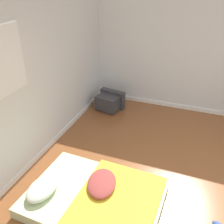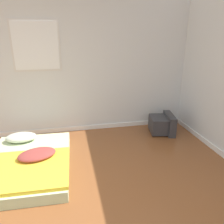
{
  "view_description": "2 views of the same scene",
  "coord_description": "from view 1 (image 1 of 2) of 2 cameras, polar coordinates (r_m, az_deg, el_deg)",
  "views": [
    {
      "loc": [
        -2.25,
        0.5,
        2.68
      ],
      "look_at": [
        1.24,
        1.83,
        0.59
      ],
      "focal_mm": 40.0,
      "sensor_mm": 36.0,
      "label": 1
    },
    {
      "loc": [
        0.48,
        -1.53,
        1.93
      ],
      "look_at": [
        1.22,
        2.01,
        0.64
      ],
      "focal_mm": 35.0,
      "sensor_mm": 36.0,
      "label": 2
    }
  ],
  "objects": [
    {
      "name": "mattress_bed",
      "position": [
        3.45,
        -3.97,
        -19.01
      ],
      "size": [
        1.29,
        1.76,
        0.3
      ],
      "color": "beige",
      "rests_on": "ground_plane"
    },
    {
      "name": "wall_back",
      "position": [
        3.52,
        -22.86,
        3.53
      ],
      "size": [
        8.29,
        0.08,
        2.6
      ],
      "color": "silver",
      "rests_on": "ground_plane"
    },
    {
      "name": "crt_tv",
      "position": [
        5.54,
        -0.55,
        2.48
      ],
      "size": [
        0.54,
        0.59,
        0.39
      ],
      "color": "#333338",
      "rests_on": "ground_plane"
    }
  ]
}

